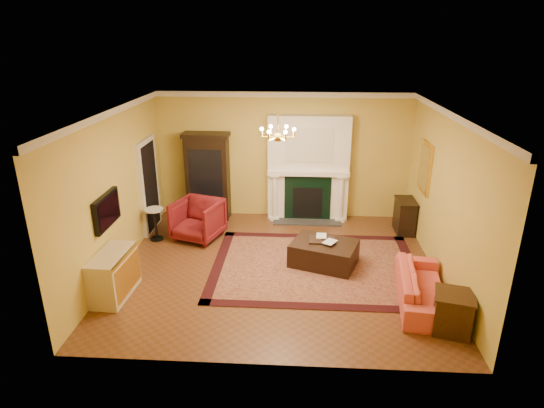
# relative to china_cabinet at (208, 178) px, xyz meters

# --- Properties ---
(floor) EXTENTS (6.00, 5.50, 0.02)m
(floor) POSITION_rel_china_cabinet_xyz_m (1.79, -2.49, -1.01)
(floor) COLOR brown
(floor) RESTS_ON ground
(ceiling) EXTENTS (6.00, 5.50, 0.02)m
(ceiling) POSITION_rel_china_cabinet_xyz_m (1.79, -2.49, 2.01)
(ceiling) COLOR white
(ceiling) RESTS_ON wall_back
(wall_back) EXTENTS (6.00, 0.02, 3.00)m
(wall_back) POSITION_rel_china_cabinet_xyz_m (1.79, 0.27, 0.50)
(wall_back) COLOR gold
(wall_back) RESTS_ON floor
(wall_front) EXTENTS (6.00, 0.02, 3.00)m
(wall_front) POSITION_rel_china_cabinet_xyz_m (1.79, -5.25, 0.50)
(wall_front) COLOR gold
(wall_front) RESTS_ON floor
(wall_left) EXTENTS (0.02, 5.50, 3.00)m
(wall_left) POSITION_rel_china_cabinet_xyz_m (-1.22, -2.49, 0.50)
(wall_left) COLOR gold
(wall_left) RESTS_ON floor
(wall_right) EXTENTS (0.02, 5.50, 3.00)m
(wall_right) POSITION_rel_china_cabinet_xyz_m (4.80, -2.49, 0.50)
(wall_right) COLOR gold
(wall_right) RESTS_ON floor
(fireplace) EXTENTS (1.90, 0.70, 2.50)m
(fireplace) POSITION_rel_china_cabinet_xyz_m (2.39, 0.08, 0.20)
(fireplace) COLOR white
(fireplace) RESTS_ON wall_back
(crown_molding) EXTENTS (6.00, 5.50, 0.12)m
(crown_molding) POSITION_rel_china_cabinet_xyz_m (1.79, -1.53, 1.94)
(crown_molding) COLOR silver
(crown_molding) RESTS_ON ceiling
(doorway) EXTENTS (0.08, 1.05, 2.10)m
(doorway) POSITION_rel_china_cabinet_xyz_m (-1.17, -0.79, 0.05)
(doorway) COLOR silver
(doorway) RESTS_ON wall_left
(tv_panel) EXTENTS (0.09, 0.95, 0.58)m
(tv_panel) POSITION_rel_china_cabinet_xyz_m (-1.16, -3.09, 0.35)
(tv_panel) COLOR black
(tv_panel) RESTS_ON wall_left
(gilt_mirror) EXTENTS (0.06, 0.76, 1.05)m
(gilt_mirror) POSITION_rel_china_cabinet_xyz_m (4.75, -1.09, 0.65)
(gilt_mirror) COLOR gold
(gilt_mirror) RESTS_ON wall_right
(chandelier) EXTENTS (0.63, 0.55, 0.53)m
(chandelier) POSITION_rel_china_cabinet_xyz_m (1.79, -2.49, 1.61)
(chandelier) COLOR gold
(chandelier) RESTS_ON ceiling
(oriental_rug) EXTENTS (3.97, 2.98, 0.02)m
(oriental_rug) POSITION_rel_china_cabinet_xyz_m (2.51, -2.41, -0.99)
(oriental_rug) COLOR #46100F
(oriental_rug) RESTS_ON floor
(china_cabinet) EXTENTS (1.00, 0.47, 1.99)m
(china_cabinet) POSITION_rel_china_cabinet_xyz_m (0.00, 0.00, 0.00)
(china_cabinet) COLOR black
(china_cabinet) RESTS_ON floor
(wingback_armchair) EXTENTS (1.17, 1.13, 0.96)m
(wingback_armchair) POSITION_rel_china_cabinet_xyz_m (-0.01, -1.25, -0.51)
(wingback_armchair) COLOR maroon
(wingback_armchair) RESTS_ON floor
(pedestal_table) EXTENTS (0.40, 0.40, 0.72)m
(pedestal_table) POSITION_rel_china_cabinet_xyz_m (-0.91, -1.38, -0.58)
(pedestal_table) COLOR black
(pedestal_table) RESTS_ON floor
(commode) EXTENTS (0.55, 1.08, 0.79)m
(commode) POSITION_rel_china_cabinet_xyz_m (-0.94, -3.63, -0.60)
(commode) COLOR beige
(commode) RESTS_ON floor
(coral_sofa) EXTENTS (0.78, 1.94, 0.74)m
(coral_sofa) POSITION_rel_china_cabinet_xyz_m (4.25, -3.53, -0.63)
(coral_sofa) COLOR #E04F47
(coral_sofa) RESTS_ON floor
(end_table) EXTENTS (0.64, 0.64, 0.61)m
(end_table) POSITION_rel_china_cabinet_xyz_m (4.51, -4.31, -0.69)
(end_table) COLOR #3D2510
(end_table) RESTS_ON floor
(console_table) EXTENTS (0.38, 0.66, 0.74)m
(console_table) POSITION_rel_china_cabinet_xyz_m (4.57, -0.63, -0.63)
(console_table) COLOR black
(console_table) RESTS_ON floor
(leather_ottoman) EXTENTS (1.43, 1.23, 0.45)m
(leather_ottoman) POSITION_rel_china_cabinet_xyz_m (2.68, -2.30, -0.76)
(leather_ottoman) COLOR black
(leather_ottoman) RESTS_ON oriental_rug
(ottoman_tray) EXTENTS (0.50, 0.39, 0.03)m
(ottoman_tray) POSITION_rel_china_cabinet_xyz_m (2.64, -2.20, -0.51)
(ottoman_tray) COLOR black
(ottoman_tray) RESTS_ON leather_ottoman
(book_a) EXTENTS (0.20, 0.04, 0.26)m
(book_a) POSITION_rel_china_cabinet_xyz_m (2.53, -2.09, -0.37)
(book_a) COLOR gray
(book_a) RESTS_ON ottoman_tray
(book_b) EXTENTS (0.18, 0.13, 0.27)m
(book_b) POSITION_rel_china_cabinet_xyz_m (2.70, -2.30, -0.36)
(book_b) COLOR gray
(book_b) RESTS_ON ottoman_tray
(topiary_left) EXTENTS (0.16, 0.16, 0.43)m
(topiary_left) POSITION_rel_china_cabinet_xyz_m (1.63, 0.04, 0.47)
(topiary_left) COLOR gray
(topiary_left) RESTS_ON fireplace
(topiary_right) EXTENTS (0.16, 0.16, 0.43)m
(topiary_right) POSITION_rel_china_cabinet_xyz_m (3.14, 0.04, 0.47)
(topiary_right) COLOR gray
(topiary_right) RESTS_ON fireplace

